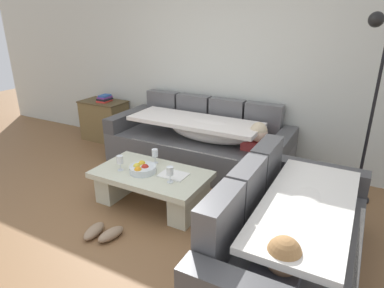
{
  "coord_description": "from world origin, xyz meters",
  "views": [
    {
      "loc": [
        1.73,
        -2.05,
        1.92
      ],
      "look_at": [
        0.06,
        1.07,
        0.55
      ],
      "focal_mm": 31.27,
      "sensor_mm": 36.0,
      "label": 1
    }
  ],
  "objects": [
    {
      "name": "fruit_bowl",
      "position": [
        -0.22,
        0.48,
        0.42
      ],
      "size": [
        0.28,
        0.28,
        0.1
      ],
      "color": "silver",
      "rests_on": "coffee_table"
    },
    {
      "name": "couch_along_wall",
      "position": [
        -0.12,
        1.62,
        0.33
      ],
      "size": [
        2.38,
        0.92,
        0.88
      ],
      "color": "#555557",
      "rests_on": "ground_plane"
    },
    {
      "name": "pair_of_shoes",
      "position": [
        -0.22,
        -0.17,
        0.04
      ],
      "size": [
        0.33,
        0.32,
        0.09
      ],
      "color": "#8C7259",
      "rests_on": "ground_plane"
    },
    {
      "name": "side_cabinet",
      "position": [
        -1.97,
        1.85,
        0.32
      ],
      "size": [
        0.72,
        0.44,
        0.64
      ],
      "color": "brown",
      "rests_on": "ground_plane"
    },
    {
      "name": "back_wall",
      "position": [
        0.0,
        2.15,
        1.35
      ],
      "size": [
        9.0,
        0.1,
        2.7
      ],
      "primitive_type": "cube",
      "color": "beige",
      "rests_on": "ground_plane"
    },
    {
      "name": "wine_glass_near_right",
      "position": [
        0.15,
        0.43,
        0.5
      ],
      "size": [
        0.07,
        0.07,
        0.17
      ],
      "color": "silver",
      "rests_on": "coffee_table"
    },
    {
      "name": "wine_glass_far_back",
      "position": [
        -0.23,
        0.74,
        0.5
      ],
      "size": [
        0.07,
        0.07,
        0.17
      ],
      "color": "silver",
      "rests_on": "coffee_table"
    },
    {
      "name": "coffee_table",
      "position": [
        -0.14,
        0.53,
        0.24
      ],
      "size": [
        1.2,
        0.68,
        0.38
      ],
      "color": "beige",
      "rests_on": "ground_plane"
    },
    {
      "name": "couch_near_window",
      "position": [
        1.39,
        0.12,
        0.34
      ],
      "size": [
        0.92,
        1.89,
        0.88
      ],
      "rotation": [
        0.0,
        0.0,
        1.57
      ],
      "color": "#555557",
      "rests_on": "ground_plane"
    },
    {
      "name": "open_magazine",
      "position": [
        0.1,
        0.58,
        0.39
      ],
      "size": [
        0.28,
        0.21,
        0.01
      ],
      "primitive_type": "cube",
      "rotation": [
        0.0,
        0.0,
        0.0
      ],
      "color": "white",
      "rests_on": "coffee_table"
    },
    {
      "name": "book_stack_on_cabinet",
      "position": [
        -1.93,
        1.85,
        0.69
      ],
      "size": [
        0.18,
        0.24,
        0.1
      ],
      "color": "red",
      "rests_on": "side_cabinet"
    },
    {
      "name": "wine_glass_near_left",
      "position": [
        -0.45,
        0.41,
        0.5
      ],
      "size": [
        0.07,
        0.07,
        0.17
      ],
      "color": "silver",
      "rests_on": "coffee_table"
    },
    {
      "name": "ground_plane",
      "position": [
        0.0,
        0.0,
        0.0
      ],
      "size": [
        14.0,
        14.0,
        0.0
      ],
      "primitive_type": "plane",
      "color": "brown"
    },
    {
      "name": "floor_lamp",
      "position": [
        1.74,
        1.64,
        1.12
      ],
      "size": [
        0.33,
        0.31,
        1.95
      ],
      "color": "black",
      "rests_on": "ground_plane"
    }
  ]
}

